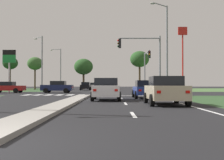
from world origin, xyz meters
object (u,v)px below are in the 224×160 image
Objects in this scene: car_black_sixth at (87,86)px; fastfood_pole_sign at (184,44)px; pedestrian_at_median at (98,84)px; traffic_signal_near_right at (146,55)px; treeline_fourth at (141,59)px; car_blue_seventh at (147,89)px; fuel_price_totem at (11,61)px; treeline_near at (12,63)px; car_beige_second at (167,90)px; car_white_third at (107,89)px; car_red_fourth at (9,87)px; treeline_third at (85,67)px; treeline_second at (36,64)px; street_lamp_second at (167,45)px; car_silver_near at (93,86)px; car_navy_fifth at (59,87)px; traffic_signal_far_right at (148,64)px; street_lamp_fourth at (61,67)px; street_lamp_third at (43,60)px.

fastfood_pole_sign reaches higher than car_black_sixth.
fastfood_pole_sign is (16.67, 6.87, 7.88)m from pedestrian_at_median.
traffic_signal_near_right is 0.73× the size of treeline_fourth.
car_blue_seventh is 35.25m from fastfood_pole_sign.
fuel_price_totem reaches higher than car_blue_seventh.
treeline_near is at bearing -30.20° from car_black_sixth.
car_beige_second is at bearing -93.80° from treeline_fourth.
car_red_fourth is (-13.59, 17.01, -0.05)m from car_white_third.
traffic_signal_near_right is 37.39m from treeline_third.
street_lamp_second is at bearing -54.49° from treeline_second.
street_lamp_second is at bearing 112.65° from car_black_sixth.
pedestrian_at_median is at bearing 106.60° from traffic_signal_near_right.
treeline_second is (-2.06, 20.63, 1.17)m from fuel_price_totem.
treeline_third is at bearing -81.74° from car_black_sixth.
treeline_fourth is at bearing 1.50° from treeline_second.
car_white_third is 2.49× the size of pedestrian_at_median.
car_silver_near is at bearing -90.63° from car_black_sixth.
car_navy_fifth is 0.92× the size of car_black_sixth.
traffic_signal_far_right reaches higher than car_blue_seventh.
fuel_price_totem is 26.54m from treeline_third.
treeline_third is at bearing -29.81° from pedestrian_at_median.
street_lamp_fourth reaches higher than treeline_third.
treeline_second is 11.00m from treeline_third.
car_red_fourth is at bearing 62.78° from car_black_sixth.
traffic_signal_near_right is (3.80, 8.25, 3.36)m from car_white_third.
treeline_near is at bearing 138.27° from traffic_signal_far_right.
car_navy_fifth is 2.36× the size of pedestrian_at_median.
fastfood_pole_sign is (25.34, 11.01, 4.14)m from street_lamp_third.
street_lamp_third is 1.16× the size of treeline_near.
street_lamp_third is (-14.29, 28.61, 4.14)m from car_beige_second.
treeline_fourth reaches higher than traffic_signal_far_right.
street_lamp_second is at bearing -86.54° from traffic_signal_far_right.
car_red_fourth is at bearing 153.27° from traffic_signal_near_right.
fuel_price_totem is 0.85× the size of treeline_third.
treeline_near reaches higher than car_navy_fifth.
treeline_second reaches higher than traffic_signal_near_right.
car_red_fourth is at bearing 128.62° from car_white_third.
treeline_third reaches higher than treeline_second.
pedestrian_at_median is (11.41, 11.30, 0.45)m from car_red_fourth.
treeline_fourth is (17.33, 0.02, 1.58)m from street_lamp_fourth.
traffic_signal_far_right is (10.04, -14.77, 3.26)m from car_black_sixth.
treeline_second is (-21.44, 20.09, 1.48)m from traffic_signal_far_right.
street_lamp_third reaches higher than pedestrian_at_median.
car_silver_near is 31.49m from fuel_price_totem.
pedestrian_at_median is 0.21× the size of treeline_fourth.
street_lamp_fourth is 1.26× the size of treeline_second.
pedestrian_at_median is at bearing -157.59° from fastfood_pole_sign.
car_beige_second is 7.27m from car_blue_seventh.
treeline_near is (-18.76, 10.92, 5.29)m from car_black_sixth.
car_blue_seventh is 50.34m from treeline_near.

